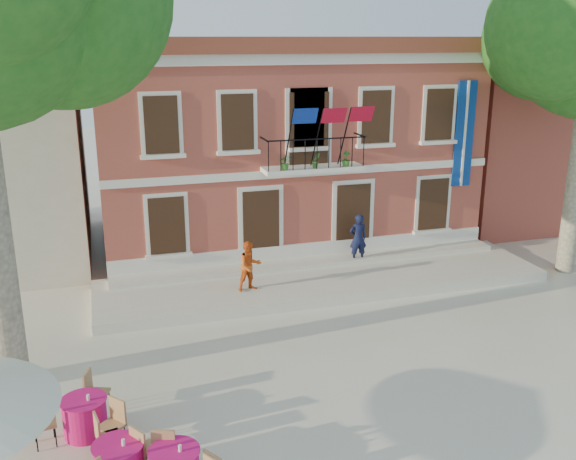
{
  "coord_description": "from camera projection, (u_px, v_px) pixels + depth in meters",
  "views": [
    {
      "loc": [
        -4.47,
        -13.32,
        7.51
      ],
      "look_at": [
        0.57,
        3.5,
        2.19
      ],
      "focal_mm": 40.0,
      "sensor_mm": 36.0,
      "label": 1
    }
  ],
  "objects": [
    {
      "name": "pedestrian_navy",
      "position": [
        358.0,
        238.0,
        21.18
      ],
      "size": [
        0.61,
        0.42,
        1.63
      ],
      "primitive_type": "imported",
      "rotation": [
        0.0,
        0.0,
        3.09
      ],
      "color": "#101435",
      "rests_on": "terrace"
    },
    {
      "name": "terrace",
      "position": [
        323.0,
        280.0,
        20.16
      ],
      "size": [
        14.0,
        3.4,
        0.3
      ],
      "primitive_type": "cube",
      "color": "silver",
      "rests_on": "ground"
    },
    {
      "name": "neighbor_east",
      "position": [
        528.0,
        137.0,
        28.62
      ],
      "size": [
        9.4,
        9.4,
        6.4
      ],
      "color": "#AA453D",
      "rests_on": "ground"
    },
    {
      "name": "ground",
      "position": [
        307.0,
        358.0,
        15.62
      ],
      "size": [
        90.0,
        90.0,
        0.0
      ],
      "primitive_type": "plane",
      "color": "beige",
      "rests_on": "ground"
    },
    {
      "name": "pedestrian_orange",
      "position": [
        250.0,
        266.0,
        18.79
      ],
      "size": [
        0.83,
        0.71,
        1.51
      ],
      "primitive_type": "imported",
      "rotation": [
        0.0,
        0.0,
        0.21
      ],
      "color": "#D35318",
      "rests_on": "terrace"
    },
    {
      "name": "main_building",
      "position": [
        275.0,
        139.0,
        24.23
      ],
      "size": [
        13.5,
        9.59,
        7.5
      ],
      "color": "#AA453D",
      "rests_on": "ground"
    },
    {
      "name": "cafe_table_3",
      "position": [
        85.0,
        415.0,
        12.5
      ],
      "size": [
        1.76,
        1.85,
        0.95
      ],
      "color": "#CE135E",
      "rests_on": "ground"
    }
  ]
}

